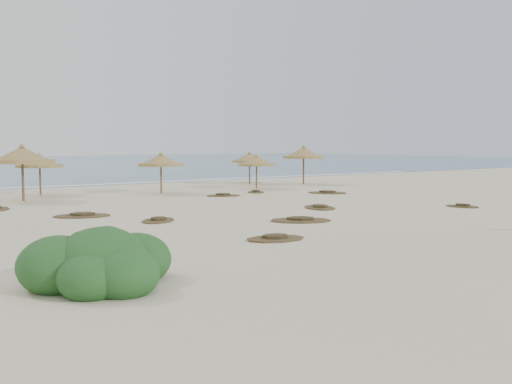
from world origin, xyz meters
TOP-DOWN VIEW (x-y plane):
  - ground at (0.00, 0.00)m, footprint 160.00×160.00m
  - foam_line at (0.00, 26.00)m, footprint 70.00×0.60m
  - palapa_1 at (-6.33, 16.37)m, footprint 4.40×4.40m
  - palapa_2 at (-4.64, 19.48)m, footprint 3.44×3.44m
  - palapa_3 at (1.76, 16.38)m, footprint 3.32×3.32m
  - palapa_4 at (8.75, 16.07)m, footprint 3.27×3.27m
  - palapa_5 at (10.78, 19.86)m, footprint 2.85×2.85m
  - palapa_6 at (14.07, 17.45)m, footprint 3.77×3.77m
  - bush at (-9.37, -3.81)m, footprint 3.39×2.98m
  - scrub_1 at (-5.85, 8.20)m, footprint 2.79×2.36m
  - scrub_2 at (-3.85, 5.00)m, footprint 2.12×2.08m
  - scrub_3 at (4.45, 4.73)m, footprint 2.10×2.51m
  - scrub_4 at (10.48, 1.10)m, footprint 1.43×1.82m
  - scrub_5 at (10.28, 10.61)m, footprint 2.73×2.86m
  - scrub_7 at (3.99, 12.73)m, footprint 2.34×2.03m
  - scrub_9 at (0.81, 1.77)m, footprint 2.91×2.62m
  - scrub_10 at (6.91, 13.52)m, footprint 1.69×1.88m
  - scrub_11 at (-2.65, -1.14)m, footprint 2.20×1.66m

SIDE VIEW (x-z plane):
  - ground at x=0.00m, z-range 0.00..0.00m
  - foam_line at x=0.00m, z-range 0.00..0.01m
  - scrub_7 at x=3.99m, z-range -0.03..0.13m
  - scrub_10 at x=6.91m, z-range -0.03..0.13m
  - scrub_1 at x=-5.85m, z-range -0.03..0.13m
  - scrub_2 at x=-3.85m, z-range -0.03..0.13m
  - scrub_3 at x=4.45m, z-range -0.03..0.13m
  - scrub_5 at x=10.28m, z-range -0.03..0.13m
  - scrub_4 at x=10.48m, z-range -0.03..0.13m
  - scrub_9 at x=0.81m, z-range -0.03..0.13m
  - scrub_11 at x=-2.65m, z-range -0.03..0.13m
  - bush at x=-9.37m, z-range -0.26..1.26m
  - palapa_4 at x=8.75m, z-range 0.66..3.05m
  - palapa_5 at x=10.78m, z-range 0.70..3.23m
  - palapa_2 at x=-4.64m, z-range 0.71..3.27m
  - palapa_3 at x=1.76m, z-range 0.72..3.32m
  - palapa_6 at x=14.07m, z-range 0.83..3.83m
  - palapa_1 at x=-6.33m, z-range 0.86..3.99m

